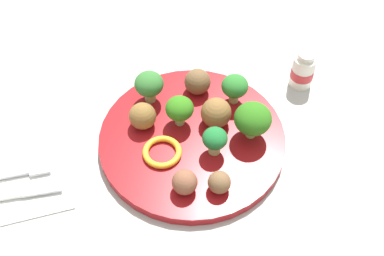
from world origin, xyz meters
name	(u,v)px	position (x,y,z in m)	size (l,w,h in m)	color
ground_plane	(192,143)	(0.00, 0.00, 0.00)	(4.00, 4.00, 0.00)	#B2B2AD
plate	(192,139)	(0.00, 0.00, 0.01)	(0.28, 0.28, 0.02)	maroon
broccoli_floret_front_right	(180,109)	(-0.01, 0.03, 0.05)	(0.04, 0.04, 0.05)	#97BF6E
broccoli_floret_mid_right	(235,87)	(0.09, 0.04, 0.05)	(0.04, 0.04, 0.05)	#A7C575
broccoli_floret_near_rim	(253,119)	(0.08, -0.03, 0.05)	(0.05, 0.05, 0.06)	#A2CE68
broccoli_floret_mid_left	(149,85)	(-0.03, 0.09, 0.05)	(0.05, 0.05, 0.05)	#97BD6E
broccoli_floret_far_rim	(215,139)	(0.02, -0.04, 0.04)	(0.04, 0.04, 0.05)	#9FC475
meatball_back_left	(185,182)	(-0.04, -0.08, 0.03)	(0.04, 0.04, 0.04)	brown
meatball_center	(216,113)	(0.04, 0.01, 0.04)	(0.05, 0.05, 0.05)	brown
meatball_mid_right	(198,82)	(0.04, 0.08, 0.04)	(0.04, 0.04, 0.04)	brown
meatball_mid_left	(143,116)	(-0.06, 0.05, 0.04)	(0.04, 0.04, 0.04)	brown
meatball_front_right	(218,183)	(0.00, -0.10, 0.03)	(0.03, 0.03, 0.03)	brown
pepper_ring_mid_left	(162,152)	(-0.05, -0.01, 0.02)	(0.06, 0.06, 0.01)	yellow
napkin	(10,186)	(-0.27, 0.02, 0.00)	(0.17, 0.12, 0.01)	white
fork	(14,173)	(-0.26, 0.04, 0.01)	(0.12, 0.04, 0.01)	silver
knife	(15,194)	(-0.26, 0.01, 0.01)	(0.15, 0.04, 0.01)	white
yogurt_bottle	(303,71)	(0.21, 0.05, 0.03)	(0.04, 0.04, 0.07)	white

